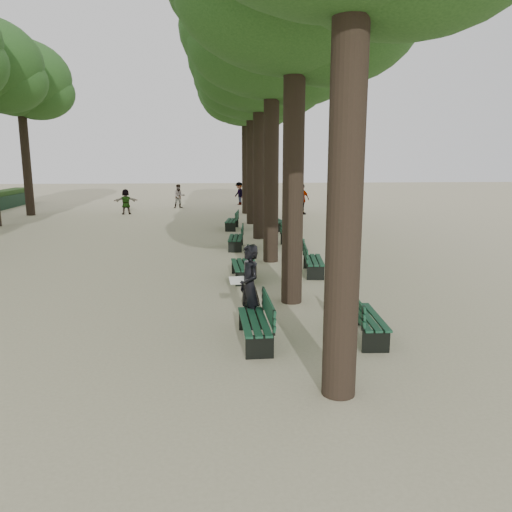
{
  "coord_description": "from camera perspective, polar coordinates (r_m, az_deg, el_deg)",
  "views": [
    {
      "loc": [
        -0.33,
        -9.07,
        3.63
      ],
      "look_at": [
        0.6,
        3.0,
        1.2
      ],
      "focal_mm": 35.0,
      "sensor_mm": 36.0,
      "label": 1
    }
  ],
  "objects": [
    {
      "name": "pedestrian_e",
      "position": [
        32.79,
        -14.65,
        6.03
      ],
      "size": [
        1.52,
        0.61,
        1.6
      ],
      "primitive_type": "imported",
      "rotation": [
        0.0,
        0.0,
        3.34
      ],
      "color": "#262628",
      "rests_on": "ground"
    },
    {
      "name": "tree_far_5",
      "position": [
        34.43,
        -25.47,
        17.83
      ],
      "size": [
        6.0,
        6.0,
        10.45
      ],
      "color": "#33261C",
      "rests_on": "ground"
    },
    {
      "name": "tree_central_2",
      "position": [
        17.64,
        1.84,
        24.52
      ],
      "size": [
        6.0,
        6.0,
        9.95
      ],
      "color": "#33261C",
      "rests_on": "ground"
    },
    {
      "name": "ground",
      "position": [
        9.78,
        -2.2,
        -10.45
      ],
      "size": [
        120.0,
        120.0,
        0.0
      ],
      "primitive_type": "plane",
      "color": "#B3AC88",
      "rests_on": "ground"
    },
    {
      "name": "bench_left_1",
      "position": [
        14.9,
        -1.61,
        -1.68
      ],
      "size": [
        0.64,
        1.82,
        0.92
      ],
      "color": "black",
      "rests_on": "ground"
    },
    {
      "name": "bench_left_0",
      "position": [
        9.91,
        -0.12,
        -8.45
      ],
      "size": [
        0.63,
        1.82,
        0.92
      ],
      "color": "black",
      "rests_on": "ground"
    },
    {
      "name": "bench_right_1",
      "position": [
        15.69,
        6.59,
        -1.08
      ],
      "size": [
        0.76,
        1.85,
        0.92
      ],
      "color": "black",
      "rests_on": "ground"
    },
    {
      "name": "pedestrian_a",
      "position": [
        36.04,
        -8.78,
        6.77
      ],
      "size": [
        0.87,
        0.53,
        1.67
      ],
      "primitive_type": "imported",
      "rotation": [
        0.0,
        0.0,
        0.27
      ],
      "color": "#262628",
      "rests_on": "ground"
    },
    {
      "name": "tree_central_5",
      "position": [
        32.38,
        -1.18,
        18.48
      ],
      "size": [
        6.0,
        6.0,
        9.95
      ],
      "color": "#33261C",
      "rests_on": "ground"
    },
    {
      "name": "pedestrian_b",
      "position": [
        38.02,
        -1.93,
        7.16
      ],
      "size": [
        0.8,
        1.14,
        1.71
      ],
      "primitive_type": "imported",
      "rotation": [
        0.0,
        0.0,
        5.18
      ],
      "color": "#262628",
      "rests_on": "ground"
    },
    {
      "name": "bench_right_0",
      "position": [
        10.43,
        12.47,
        -7.72
      ],
      "size": [
        0.65,
        1.83,
        0.92
      ],
      "color": "black",
      "rests_on": "ground"
    },
    {
      "name": "man_with_map",
      "position": [
        10.61,
        -0.77,
        -3.52
      ],
      "size": [
        0.72,
        0.8,
        1.81
      ],
      "color": "black",
      "rests_on": "ground"
    },
    {
      "name": "bench_left_2",
      "position": [
        19.86,
        -2.33,
        1.6
      ],
      "size": [
        0.72,
        1.84,
        0.92
      ],
      "color": "black",
      "rests_on": "ground"
    },
    {
      "name": "bench_left_3",
      "position": [
        25.2,
        -2.78,
        3.68
      ],
      "size": [
        0.8,
        1.86,
        0.92
      ],
      "color": "black",
      "rests_on": "ground"
    },
    {
      "name": "bench_right_2",
      "position": [
        20.15,
        4.12,
        1.73
      ],
      "size": [
        0.79,
        1.86,
        0.92
      ],
      "color": "black",
      "rests_on": "ground"
    },
    {
      "name": "tree_central_4",
      "position": [
        27.43,
        -0.56,
        19.78
      ],
      "size": [
        6.0,
        6.0,
        9.95
      ],
      "color": "#33261C",
      "rests_on": "ground"
    },
    {
      "name": "bench_right_3",
      "position": [
        25.09,
        2.43,
        3.65
      ],
      "size": [
        0.78,
        1.86,
        0.92
      ],
      "color": "black",
      "rests_on": "ground"
    },
    {
      "name": "tree_central_3",
      "position": [
        22.51,
        0.36,
        21.64
      ],
      "size": [
        6.0,
        6.0,
        9.95
      ],
      "color": "#33261C",
      "rests_on": "ground"
    },
    {
      "name": "pedestrian_c",
      "position": [
        31.72,
        5.24,
        6.48
      ],
      "size": [
        1.18,
        0.85,
        1.93
      ],
      "primitive_type": "imported",
      "rotation": [
        0.0,
        0.0,
        0.47
      ],
      "color": "#262628",
      "rests_on": "ground"
    }
  ]
}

